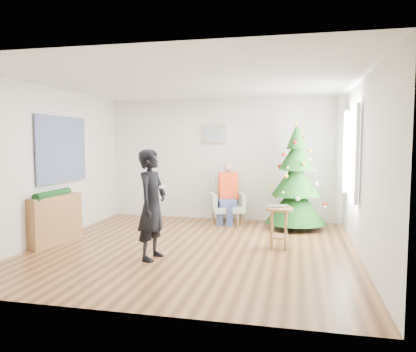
% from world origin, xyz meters
% --- Properties ---
extents(floor, '(5.00, 5.00, 0.00)m').
position_xyz_m(floor, '(0.00, 0.00, 0.00)').
color(floor, brown).
rests_on(floor, ground).
extents(ceiling, '(5.00, 5.00, 0.00)m').
position_xyz_m(ceiling, '(0.00, 0.00, 2.60)').
color(ceiling, white).
rests_on(ceiling, wall_back).
extents(wall_back, '(5.00, 0.00, 5.00)m').
position_xyz_m(wall_back, '(0.00, 2.50, 1.30)').
color(wall_back, silver).
rests_on(wall_back, floor).
extents(wall_front, '(5.00, 0.00, 5.00)m').
position_xyz_m(wall_front, '(0.00, -2.50, 1.30)').
color(wall_front, silver).
rests_on(wall_front, floor).
extents(wall_left, '(0.00, 5.00, 5.00)m').
position_xyz_m(wall_left, '(-2.50, 0.00, 1.30)').
color(wall_left, silver).
rests_on(wall_left, floor).
extents(wall_right, '(0.00, 5.00, 5.00)m').
position_xyz_m(wall_right, '(2.50, 0.00, 1.30)').
color(wall_right, silver).
rests_on(wall_right, floor).
extents(window_panel, '(0.04, 1.30, 1.40)m').
position_xyz_m(window_panel, '(2.47, 1.00, 1.50)').
color(window_panel, white).
rests_on(window_panel, wall_right).
extents(curtains, '(0.05, 1.75, 1.50)m').
position_xyz_m(curtains, '(2.44, 1.00, 1.50)').
color(curtains, white).
rests_on(curtains, wall_right).
extents(christmas_tree, '(1.16, 1.16, 2.10)m').
position_xyz_m(christmas_tree, '(1.56, 1.85, 0.95)').
color(christmas_tree, '#3F2816').
rests_on(christmas_tree, floor).
extents(stool, '(0.44, 0.44, 0.66)m').
position_xyz_m(stool, '(1.32, 0.24, 0.34)').
color(stool, brown).
rests_on(stool, floor).
extents(laptop, '(0.43, 0.37, 0.03)m').
position_xyz_m(laptop, '(1.32, 0.24, 0.67)').
color(laptop, silver).
rests_on(laptop, stool).
extents(armchair, '(0.82, 0.80, 0.95)m').
position_xyz_m(armchair, '(0.17, 2.06, 0.35)').
color(armchair, '#98A988').
rests_on(armchair, floor).
extents(seated_person, '(0.47, 0.60, 1.25)m').
position_xyz_m(seated_person, '(0.19, 2.01, 0.63)').
color(seated_person, navy).
rests_on(seated_person, armchair).
extents(standing_man, '(0.45, 0.62, 1.58)m').
position_xyz_m(standing_man, '(-0.43, -0.70, 0.79)').
color(standing_man, black).
rests_on(standing_man, floor).
extents(game_controller, '(0.05, 0.13, 0.04)m').
position_xyz_m(game_controller, '(-0.26, -0.73, 1.05)').
color(game_controller, white).
rests_on(game_controller, standing_man).
extents(console, '(0.53, 1.04, 0.80)m').
position_xyz_m(console, '(-2.33, -0.22, 0.40)').
color(console, brown).
rests_on(console, floor).
extents(garland, '(0.14, 0.90, 0.14)m').
position_xyz_m(garland, '(-2.33, -0.22, 0.82)').
color(garland, black).
rests_on(garland, console).
extents(tapestry, '(0.03, 1.50, 1.15)m').
position_xyz_m(tapestry, '(-2.46, 0.30, 1.55)').
color(tapestry, black).
rests_on(tapestry, wall_left).
extents(framed_picture, '(0.52, 0.05, 0.42)m').
position_xyz_m(framed_picture, '(-0.20, 2.46, 1.85)').
color(framed_picture, tan).
rests_on(framed_picture, wall_back).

